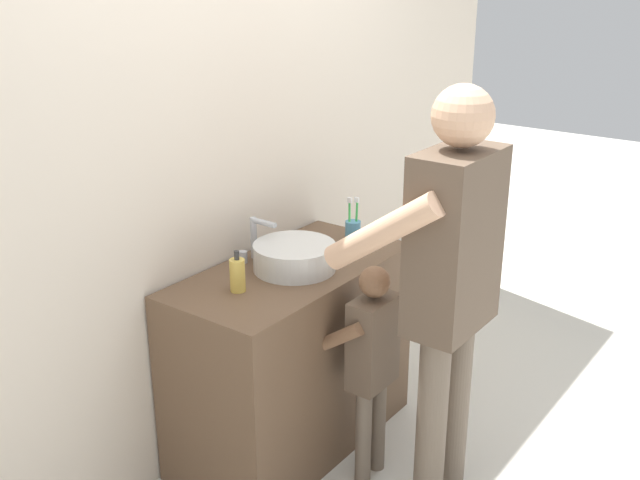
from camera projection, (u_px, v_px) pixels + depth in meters
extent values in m
plane|color=silver|center=(348.00, 463.00, 3.27)|extent=(14.00, 14.00, 0.00)
cube|color=beige|center=(229.00, 136.00, 3.14)|extent=(4.40, 0.08, 2.70)
cube|color=brown|center=(292.00, 357.00, 3.29)|extent=(1.10, 0.54, 0.84)
cylinder|color=silver|center=(295.00, 257.00, 3.11)|extent=(0.34, 0.34, 0.11)
cylinder|color=#B1B1AD|center=(295.00, 256.00, 3.11)|extent=(0.28, 0.28, 0.09)
cylinder|color=#B7BABF|center=(254.00, 238.00, 3.22)|extent=(0.03, 0.03, 0.18)
cylinder|color=#B7BABF|center=(264.00, 223.00, 3.16)|extent=(0.02, 0.12, 0.02)
cylinder|color=#B7BABF|center=(243.00, 257.00, 3.19)|extent=(0.04, 0.04, 0.05)
cylinder|color=#B7BABF|center=(265.00, 247.00, 3.30)|extent=(0.04, 0.04, 0.05)
cylinder|color=#4C8EB2|center=(353.00, 231.00, 3.42)|extent=(0.07, 0.07, 0.09)
cylinder|color=green|center=(356.00, 220.00, 3.41)|extent=(0.02, 0.02, 0.17)
cube|color=white|center=(357.00, 200.00, 3.38)|extent=(0.01, 0.02, 0.02)
cylinder|color=green|center=(350.00, 220.00, 3.41)|extent=(0.03, 0.03, 0.17)
cube|color=white|center=(350.00, 200.00, 3.37)|extent=(0.01, 0.02, 0.02)
cylinder|color=gold|center=(238.00, 275.00, 2.91)|extent=(0.06, 0.06, 0.13)
cylinder|color=#2D2D2D|center=(237.00, 255.00, 2.88)|extent=(0.02, 0.02, 0.03)
cylinder|color=#6B5B4C|center=(363.00, 436.00, 3.09)|extent=(0.07, 0.07, 0.43)
cylinder|color=#6B5B4C|center=(378.00, 423.00, 3.17)|extent=(0.07, 0.07, 0.43)
cube|color=brown|center=(373.00, 342.00, 2.99)|extent=(0.22, 0.12, 0.38)
sphere|color=brown|center=(375.00, 282.00, 2.90)|extent=(0.12, 0.12, 0.12)
cylinder|color=brown|center=(335.00, 339.00, 2.95)|extent=(0.05, 0.26, 0.21)
cylinder|color=brown|center=(369.00, 317.00, 3.12)|extent=(0.05, 0.26, 0.21)
cylinder|color=#6B5B4C|center=(431.00, 425.00, 2.88)|extent=(0.12, 0.12, 0.76)
cylinder|color=#6B5B4C|center=(455.00, 403.00, 3.02)|extent=(0.12, 0.12, 0.76)
cube|color=brown|center=(455.00, 242.00, 2.70)|extent=(0.38, 0.22, 0.67)
sphere|color=#D8A884|center=(463.00, 116.00, 2.54)|extent=(0.22, 0.22, 0.22)
cylinder|color=#D8A884|center=(382.00, 232.00, 2.62)|extent=(0.09, 0.46, 0.36)
cylinder|color=#D8A884|center=(440.00, 203.00, 2.93)|extent=(0.09, 0.46, 0.36)
cylinder|color=yellow|center=(399.00, 236.00, 3.09)|extent=(0.01, 0.14, 0.03)
cube|color=white|center=(384.00, 229.00, 3.13)|extent=(0.01, 0.02, 0.02)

